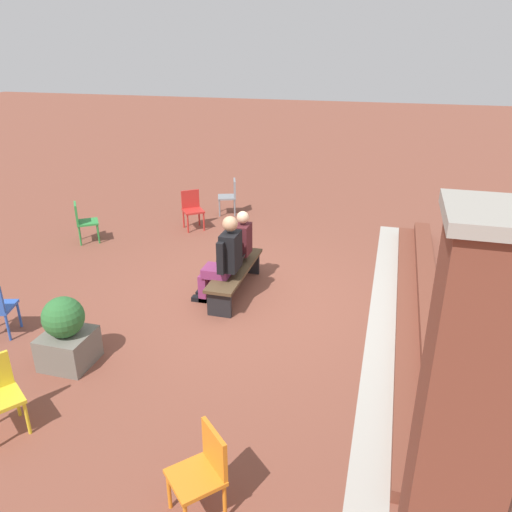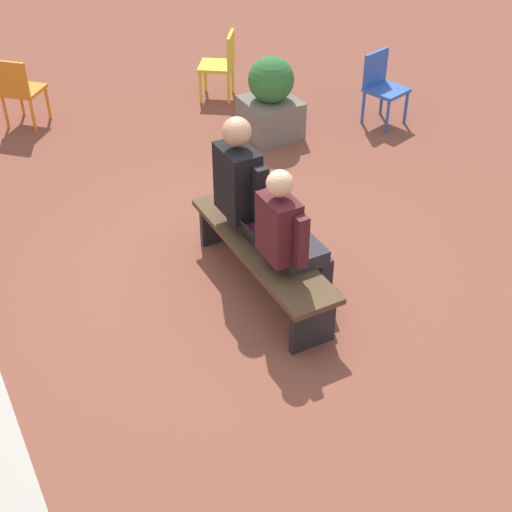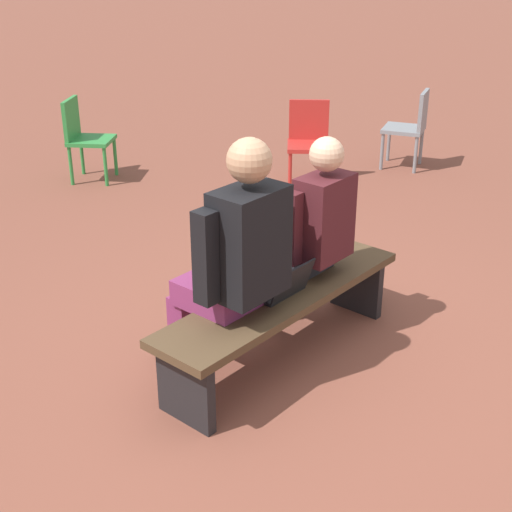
{
  "view_description": "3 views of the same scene",
  "coord_description": "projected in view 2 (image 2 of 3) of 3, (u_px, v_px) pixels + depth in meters",
  "views": [
    {
      "loc": [
        6.81,
        2.09,
        3.82
      ],
      "look_at": [
        0.24,
        0.28,
        0.89
      ],
      "focal_mm": 35.0,
      "sensor_mm": 36.0,
      "label": 1
    },
    {
      "loc": [
        -4.32,
        2.09,
        3.82
      ],
      "look_at": [
        -0.63,
        0.1,
        0.72
      ],
      "focal_mm": 50.0,
      "sensor_mm": 36.0,
      "label": 2
    },
    {
      "loc": [
        2.7,
        2.09,
        2.35
      ],
      "look_at": [
        0.27,
        0.0,
        0.89
      ],
      "focal_mm": 50.0,
      "sensor_mm": 36.0,
      "label": 3
    }
  ],
  "objects": [
    {
      "name": "ground_plane",
      "position": [
        232.0,
        282.0,
        6.12
      ],
      "size": [
        60.0,
        60.0,
        0.0
      ],
      "primitive_type": "plane",
      "color": "brown"
    },
    {
      "name": "person_student",
      "position": [
        290.0,
        237.0,
        5.44
      ],
      "size": [
        0.52,
        0.66,
        1.31
      ],
      "color": "#232328",
      "rests_on": "ground"
    },
    {
      "name": "plastic_chair_near_bench_right",
      "position": [
        382.0,
        83.0,
        8.37
      ],
      "size": [
        0.52,
        0.52,
        0.84
      ],
      "color": "#2D56B7",
      "rests_on": "ground"
    },
    {
      "name": "plastic_chair_far_right",
      "position": [
        19.0,
        88.0,
        8.27
      ],
      "size": [
        0.59,
        0.59,
        0.84
      ],
      "color": "orange",
      "rests_on": "ground"
    },
    {
      "name": "bench",
      "position": [
        262.0,
        254.0,
        5.85
      ],
      "size": [
        1.8,
        0.44,
        0.45
      ],
      "color": "#4C3823",
      "rests_on": "ground"
    },
    {
      "name": "planter",
      "position": [
        271.0,
        100.0,
        8.1
      ],
      "size": [
        0.6,
        0.6,
        0.94
      ],
      "color": "#6B665B",
      "rests_on": "ground"
    },
    {
      "name": "plastic_chair_mid_courtyard",
      "position": [
        222.0,
        61.0,
        8.92
      ],
      "size": [
        0.58,
        0.58,
        0.84
      ],
      "color": "gold",
      "rests_on": "ground"
    },
    {
      "name": "person_adult",
      "position": [
        250.0,
        191.0,
        5.88
      ],
      "size": [
        0.6,
        0.76,
        1.44
      ],
      "color": "#7F2D5B",
      "rests_on": "ground"
    },
    {
      "name": "laptop",
      "position": [
        259.0,
        238.0,
        5.79
      ],
      "size": [
        0.32,
        0.29,
        0.21
      ],
      "color": "black",
      "rests_on": "bench"
    }
  ]
}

